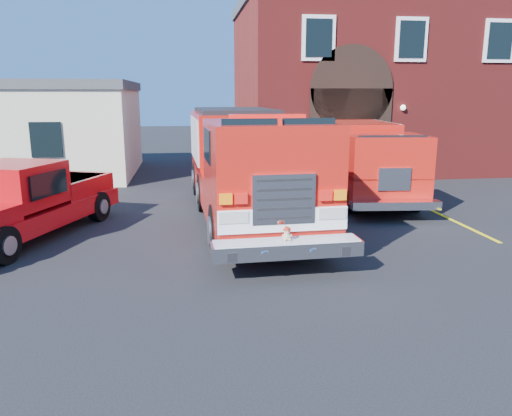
{
  "coord_description": "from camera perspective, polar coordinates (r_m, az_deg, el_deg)",
  "views": [
    {
      "loc": [
        -1.49,
        -11.87,
        3.76
      ],
      "look_at": [
        0.0,
        -1.2,
        1.3
      ],
      "focal_mm": 35.0,
      "sensor_mm": 36.0,
      "label": 1
    }
  ],
  "objects": [
    {
      "name": "side_building",
      "position": [
        26.02,
        -24.97,
        8.26
      ],
      "size": [
        10.2,
        8.2,
        4.35
      ],
      "color": "beige",
      "rests_on": "ground"
    },
    {
      "name": "parking_stripe_near",
      "position": [
        15.61,
        23.16,
        -2.12
      ],
      "size": [
        0.12,
        3.0,
        0.01
      ],
      "primitive_type": "cube",
      "color": "yellow",
      "rests_on": "ground"
    },
    {
      "name": "parking_stripe_mid",
      "position": [
        18.16,
        18.36,
        0.27
      ],
      "size": [
        0.12,
        3.0,
        0.01
      ],
      "primitive_type": "cube",
      "color": "yellow",
      "rests_on": "ground"
    },
    {
      "name": "fire_engine",
      "position": [
        15.3,
        -1.14,
        5.17
      ],
      "size": [
        3.38,
        10.82,
        3.3
      ],
      "color": "black",
      "rests_on": "ground"
    },
    {
      "name": "ground",
      "position": [
        12.54,
        -0.76,
        -4.58
      ],
      "size": [
        100.0,
        100.0,
        0.0
      ],
      "primitive_type": "plane",
      "color": "black",
      "rests_on": "ground"
    },
    {
      "name": "parking_stripe_far",
      "position": [
        20.83,
        14.77,
        2.06
      ],
      "size": [
        0.12,
        3.0,
        0.01
      ],
      "primitive_type": "cube",
      "color": "yellow",
      "rests_on": "ground"
    },
    {
      "name": "pickup_truck",
      "position": [
        14.62,
        -25.08,
        0.62
      ],
      "size": [
        4.33,
        6.62,
        2.04
      ],
      "color": "black",
      "rests_on": "ground"
    },
    {
      "name": "fire_station",
      "position": [
        27.9,
        14.54,
        13.49
      ],
      "size": [
        15.2,
        10.2,
        8.45
      ],
      "color": "maroon",
      "rests_on": "ground"
    },
    {
      "name": "secondary_truck",
      "position": [
        19.3,
        11.89,
        5.8
      ],
      "size": [
        3.31,
        8.54,
        2.71
      ],
      "color": "black",
      "rests_on": "ground"
    }
  ]
}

